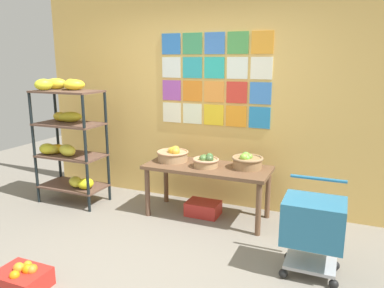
# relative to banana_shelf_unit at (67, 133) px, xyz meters

# --- Properties ---
(ground) EXTENTS (9.63, 9.63, 0.00)m
(ground) POSITION_rel_banana_shelf_unit_xyz_m (1.58, -1.14, -0.93)
(ground) COLOR slate
(back_wall_with_art) EXTENTS (4.58, 0.07, 2.97)m
(back_wall_with_art) POSITION_rel_banana_shelf_unit_xyz_m (1.58, 0.71, 0.56)
(back_wall_with_art) COLOR #DFB35D
(back_wall_with_art) RESTS_ON ground
(banana_shelf_unit) EXTENTS (0.85, 0.51, 1.61)m
(banana_shelf_unit) POSITION_rel_banana_shelf_unit_xyz_m (0.00, 0.00, 0.00)
(banana_shelf_unit) COLOR black
(banana_shelf_unit) RESTS_ON ground
(display_table) EXTENTS (1.46, 0.61, 0.63)m
(display_table) POSITION_rel_banana_shelf_unit_xyz_m (1.86, 0.21, -0.38)
(display_table) COLOR brown
(display_table) RESTS_ON ground
(fruit_basket_back_left) EXTENTS (0.31, 0.31, 0.15)m
(fruit_basket_back_left) POSITION_rel_banana_shelf_unit_xyz_m (1.86, 0.17, -0.23)
(fruit_basket_back_left) COLOR tan
(fruit_basket_back_left) RESTS_ON display_table
(fruit_basket_right) EXTENTS (0.39, 0.39, 0.18)m
(fruit_basket_right) POSITION_rel_banana_shelf_unit_xyz_m (1.39, 0.25, -0.22)
(fruit_basket_right) COLOR tan
(fruit_basket_right) RESTS_ON display_table
(fruit_basket_centre) EXTENTS (0.36, 0.36, 0.18)m
(fruit_basket_centre) POSITION_rel_banana_shelf_unit_xyz_m (2.31, 0.30, -0.21)
(fruit_basket_centre) COLOR #956F47
(fruit_basket_centre) RESTS_ON display_table
(produce_crate_under_table) EXTENTS (0.40, 0.28, 0.17)m
(produce_crate_under_table) POSITION_rel_banana_shelf_unit_xyz_m (1.80, 0.23, -0.84)
(produce_crate_under_table) COLOR red
(produce_crate_under_table) RESTS_ON ground
(orange_crate_foreground) EXTENTS (0.41, 0.31, 0.22)m
(orange_crate_foreground) POSITION_rel_banana_shelf_unit_xyz_m (0.97, -1.73, -0.84)
(orange_crate_foreground) COLOR red
(orange_crate_foreground) RESTS_ON ground
(shopping_cart) EXTENTS (0.51, 0.45, 0.82)m
(shopping_cart) POSITION_rel_banana_shelf_unit_xyz_m (3.13, -0.60, -0.46)
(shopping_cart) COLOR black
(shopping_cart) RESTS_ON ground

